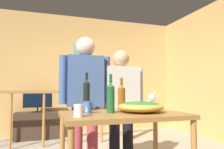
% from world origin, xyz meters
% --- Properties ---
extents(back_wall, '(5.15, 0.10, 2.79)m').
position_xyz_m(back_wall, '(0.00, 2.71, 1.39)').
color(back_wall, tan).
rests_on(back_wall, ground_plane).
extents(side_wall_right, '(0.10, 4.06, 2.79)m').
position_xyz_m(side_wall_right, '(2.57, 0.81, 1.39)').
color(side_wall_right, tan).
rests_on(side_wall_right, ground_plane).
extents(framed_picture, '(0.42, 0.03, 0.46)m').
position_xyz_m(framed_picture, '(0.16, 2.65, 1.88)').
color(framed_picture, '#579A97').
extents(stair_railing, '(3.34, 0.10, 1.06)m').
position_xyz_m(stair_railing, '(-0.21, 1.63, 0.66)').
color(stair_railing, '#9E6B33').
rests_on(stair_railing, ground_plane).
extents(tv_console, '(0.90, 0.40, 0.55)m').
position_xyz_m(tv_console, '(-0.82, 2.36, 0.27)').
color(tv_console, '#38281E').
rests_on(tv_console, ground_plane).
extents(flat_screen_tv, '(0.58, 0.12, 0.42)m').
position_xyz_m(flat_screen_tv, '(-0.82, 2.33, 0.80)').
color(flat_screen_tv, black).
rests_on(flat_screen_tv, tv_console).
extents(serving_table, '(1.11, 0.73, 0.82)m').
position_xyz_m(serving_table, '(-0.03, -0.61, 0.72)').
color(serving_table, '#9E6B33').
rests_on(serving_table, ground_plane).
extents(salad_bowl, '(0.43, 0.43, 0.22)m').
position_xyz_m(salad_bowl, '(0.14, -0.62, 0.88)').
color(salad_bowl, gold).
rests_on(salad_bowl, serving_table).
extents(wine_glass, '(0.08, 0.08, 0.17)m').
position_xyz_m(wine_glass, '(0.40, -0.37, 0.94)').
color(wine_glass, silver).
rests_on(wine_glass, serving_table).
extents(wine_bottle_amber, '(0.08, 0.08, 0.34)m').
position_xyz_m(wine_bottle_amber, '(0.06, -0.32, 0.96)').
color(wine_bottle_amber, brown).
rests_on(wine_bottle_amber, serving_table).
extents(wine_bottle_dark, '(0.07, 0.07, 0.38)m').
position_xyz_m(wine_bottle_dark, '(-0.32, -0.34, 0.98)').
color(wine_bottle_dark, black).
rests_on(wine_bottle_dark, serving_table).
extents(wine_bottle_green, '(0.07, 0.07, 0.35)m').
position_xyz_m(wine_bottle_green, '(-0.15, -0.59, 0.96)').
color(wine_bottle_green, '#1E5628').
rests_on(wine_bottle_green, serving_table).
extents(mug_white, '(0.11, 0.08, 0.10)m').
position_xyz_m(mug_white, '(-0.47, -0.78, 0.87)').
color(mug_white, white).
rests_on(mug_white, serving_table).
extents(mug_blue, '(0.11, 0.08, 0.11)m').
position_xyz_m(mug_blue, '(-0.35, -0.56, 0.87)').
color(mug_blue, '#3866B2').
rests_on(mug_blue, serving_table).
extents(person_standing_left, '(0.61, 0.24, 1.66)m').
position_xyz_m(person_standing_left, '(-0.26, 0.05, 0.99)').
color(person_standing_left, '#9E3842').
rests_on(person_standing_left, ground_plane).
extents(person_standing_right, '(0.61, 0.24, 1.52)m').
position_xyz_m(person_standing_right, '(0.20, 0.05, 0.90)').
color(person_standing_right, black).
rests_on(person_standing_right, ground_plane).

